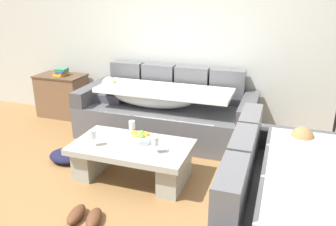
{
  "coord_description": "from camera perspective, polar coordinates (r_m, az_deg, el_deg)",
  "views": [
    {
      "loc": [
        1.34,
        -2.34,
        1.86
      ],
      "look_at": [
        0.17,
        1.05,
        0.55
      ],
      "focal_mm": 36.44,
      "sensor_mm": 36.0,
      "label": 1
    }
  ],
  "objects": [
    {
      "name": "couch_along_wall",
      "position": [
        4.48,
        -0.67,
        0.14
      ],
      "size": [
        2.28,
        0.92,
        0.88
      ],
      "color": "#5B5A5E",
      "rests_on": "ground_plane"
    },
    {
      "name": "open_magazine",
      "position": [
        3.41,
        -2.31,
        -5.54
      ],
      "size": [
        0.33,
        0.29,
        0.01
      ],
      "primitive_type": "cube",
      "rotation": [
        0.0,
        0.0,
        0.31
      ],
      "color": "white",
      "rests_on": "coffee_table"
    },
    {
      "name": "back_wall",
      "position": [
        4.71,
        2.51,
        13.86
      ],
      "size": [
        9.0,
        0.1,
        2.7
      ],
      "primitive_type": "cube",
      "color": "beige",
      "rests_on": "ground_plane"
    },
    {
      "name": "side_cabinet",
      "position": [
        5.47,
        -17.26,
        2.82
      ],
      "size": [
        0.72,
        0.44,
        0.64
      ],
      "color": "brown",
      "rests_on": "ground_plane"
    },
    {
      "name": "couch_near_window",
      "position": [
        2.75,
        19.36,
        -14.86
      ],
      "size": [
        0.92,
        1.91,
        0.88
      ],
      "rotation": [
        0.0,
        0.0,
        1.57
      ],
      "color": "#5B5A5E",
      "rests_on": "ground_plane"
    },
    {
      "name": "pair_of_shoes",
      "position": [
        3.1,
        -13.69,
        -16.42
      ],
      "size": [
        0.34,
        0.29,
        0.09
      ],
      "color": "#59331E",
      "rests_on": "ground_plane"
    },
    {
      "name": "wine_glass_near_right",
      "position": [
        3.24,
        -2.17,
        -4.85
      ],
      "size": [
        0.07,
        0.07,
        0.17
      ],
      "color": "silver",
      "rests_on": "coffee_table"
    },
    {
      "name": "wine_glass_far_back",
      "position": [
        3.63,
        -6.04,
        -2.09
      ],
      "size": [
        0.07,
        0.07,
        0.17
      ],
      "color": "silver",
      "rests_on": "coffee_table"
    },
    {
      "name": "wine_glass_near_left",
      "position": [
        3.47,
        -12.49,
        -3.6
      ],
      "size": [
        0.07,
        0.07,
        0.17
      ],
      "color": "silver",
      "rests_on": "coffee_table"
    },
    {
      "name": "fruit_bowl",
      "position": [
        3.5,
        -4.89,
        -4.23
      ],
      "size": [
        0.28,
        0.28,
        0.1
      ],
      "color": "silver",
      "rests_on": "coffee_table"
    },
    {
      "name": "crumpled_garment",
      "position": [
        4.1,
        -16.73,
        -6.9
      ],
      "size": [
        0.46,
        0.4,
        0.12
      ],
      "primitive_type": "ellipsoid",
      "rotation": [
        0.0,
        0.0,
        2.93
      ],
      "color": "#191933",
      "rests_on": "ground_plane"
    },
    {
      "name": "coffee_table",
      "position": [
        3.54,
        -6.03,
        -7.3
      ],
      "size": [
        1.2,
        0.68,
        0.38
      ],
      "color": "#A1A498",
      "rests_on": "ground_plane"
    },
    {
      "name": "book_stack_on_cabinet",
      "position": [
        5.36,
        -17.43,
        6.57
      ],
      "size": [
        0.19,
        0.22,
        0.1
      ],
      "color": "gold",
      "rests_on": "side_cabinet"
    },
    {
      "name": "ground_plane",
      "position": [
        3.27,
        -9.11,
        -14.83
      ],
      "size": [
        14.0,
        14.0,
        0.0
      ],
      "primitive_type": "plane",
      "color": "olive"
    }
  ]
}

